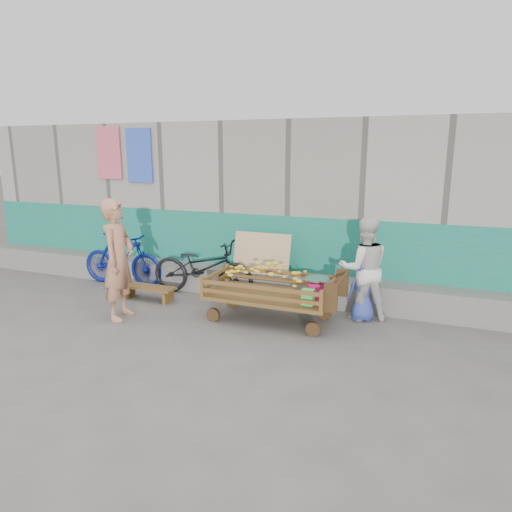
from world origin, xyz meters
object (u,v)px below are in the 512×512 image
at_px(bench, 148,290).
at_px(bicycle_dark, 202,268).
at_px(child, 363,290).
at_px(bicycle_blue, 122,259).
at_px(banana_cart, 267,283).
at_px(woman, 364,269).
at_px(vendor_man, 118,260).

bearing_deg(bench, bicycle_dark, 39.76).
xyz_separation_m(child, bicycle_blue, (-4.51, 0.22, 0.03)).
xyz_separation_m(banana_cart, woman, (1.30, 0.62, 0.20)).
height_order(bench, bicycle_dark, bicycle_dark).
xyz_separation_m(banana_cart, bench, (-2.21, 0.15, -0.40)).
height_order(woman, child, woman).
bearing_deg(vendor_man, child, -81.13).
bearing_deg(banana_cart, bench, 176.19).
distance_m(vendor_man, woman, 3.66).
bearing_deg(bicycle_dark, bench, 126.72).
relative_size(banana_cart, child, 2.16).
bearing_deg(bicycle_dark, bicycle_blue, 86.95).
height_order(banana_cart, vendor_man, vendor_man).
height_order(bicycle_dark, bicycle_blue, bicycle_blue).
distance_m(woman, bicycle_blue, 4.50).
bearing_deg(banana_cart, woman, 25.51).
bearing_deg(bicycle_blue, bicycle_dark, -93.05).
relative_size(woman, bicycle_dark, 0.83).
bearing_deg(woman, bench, -15.01).
bearing_deg(bench, vendor_man, -82.61).
relative_size(banana_cart, vendor_man, 1.11).
height_order(woman, bicycle_blue, woman).
xyz_separation_m(banana_cart, bicycle_blue, (-3.19, 0.75, -0.08)).
distance_m(woman, bicycle_dark, 2.81).
relative_size(woman, child, 1.67).
distance_m(banana_cart, bicycle_dark, 1.67).
bearing_deg(banana_cart, bicycle_blue, 166.73).
bearing_deg(vendor_man, bicycle_dark, -33.92).
distance_m(bench, child, 3.57).
height_order(banana_cart, child, child).
height_order(child, bicycle_dark, bicycle_dark).
bearing_deg(woman, bicycle_dark, -25.38).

